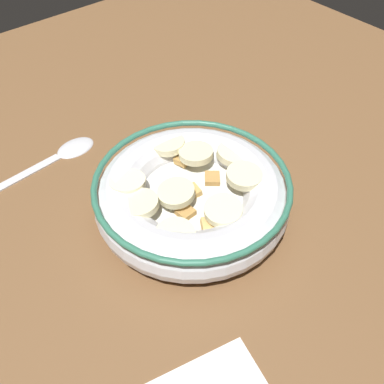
{
  "coord_description": "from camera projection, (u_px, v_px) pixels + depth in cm",
  "views": [
    {
      "loc": [
        19.2,
        22.78,
        33.88
      ],
      "look_at": [
        0.0,
        0.0,
        3.0
      ],
      "focal_mm": 41.97,
      "sensor_mm": 36.0,
      "label": 1
    }
  ],
  "objects": [
    {
      "name": "ground_plane",
      "position": [
        192.0,
        219.0,
        0.46
      ],
      "size": [
        97.76,
        97.76,
        2.0
      ],
      "primitive_type": "cube",
      "color": "brown"
    },
    {
      "name": "cereal_bowl",
      "position": [
        192.0,
        195.0,
        0.43
      ],
      "size": [
        18.87,
        18.87,
        4.84
      ],
      "color": "silver",
      "rests_on": "ground_plane"
    },
    {
      "name": "spoon",
      "position": [
        62.0,
        153.0,
        0.51
      ],
      "size": [
        14.74,
        3.4,
        0.8
      ],
      "color": "silver",
      "rests_on": "ground_plane"
    }
  ]
}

